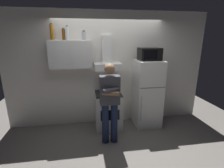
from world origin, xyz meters
The scene contains 13 objects.
ground_plane centered at (0.00, 0.00, 0.00)m, with size 7.00×7.00×0.00m, color slate.
back_wall_tiled centered at (0.00, 0.60, 1.35)m, with size 4.80×0.10×2.70m, color silver.
upper_cabinet centered at (-0.85, 0.37, 1.75)m, with size 0.90×0.37×0.60m.
stove_oven centered at (-0.05, 0.25, 0.43)m, with size 0.60×0.62×0.87m.
range_hood centered at (-0.05, 0.38, 1.60)m, with size 0.60×0.44×0.75m.
refrigerator centered at (0.90, 0.25, 0.80)m, with size 0.60×0.62×1.60m.
microwave centered at (0.90, 0.27, 1.74)m, with size 0.48×0.37×0.28m.
person_standing centered at (-0.10, -0.36, 0.90)m, with size 0.38×0.33×1.64m.
cooking_pot centered at (0.08, 0.13, 0.93)m, with size 0.27×0.17×0.12m.
bottle_canister_steel centered at (-0.55, 0.35, 2.14)m, with size 0.10×0.10×0.19m.
bottle_beer_brown centered at (-0.97, 0.39, 2.16)m, with size 0.07×0.07×0.24m.
bottle_liquor_amber centered at (-1.20, 0.42, 2.21)m, with size 0.08×0.08×0.34m.
bottle_vodka_clear centered at (-0.89, 0.37, 2.19)m, with size 0.07×0.07×0.29m.
Camera 1 is at (-0.51, -3.32, 2.09)m, focal length 26.41 mm.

